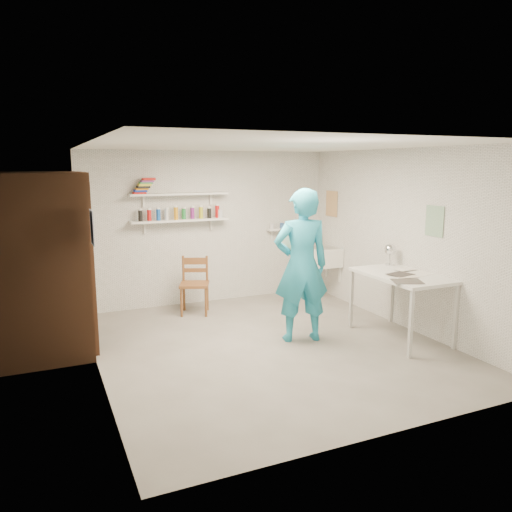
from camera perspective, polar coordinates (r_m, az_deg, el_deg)
name	(u,v)px	position (r m, az deg, el deg)	size (l,w,h in m)	color
floor	(269,346)	(6.22, 1.51, -10.27)	(4.00, 4.50, 0.02)	slate
ceiling	(270,145)	(5.82, 1.63, 12.61)	(4.00, 4.50, 0.02)	silver
wall_back	(209,228)	(7.98, -5.41, 3.26)	(4.00, 0.02, 2.40)	silver
wall_front	(394,293)	(4.02, 15.54, -4.13)	(4.00, 0.02, 2.40)	silver
wall_left	(92,262)	(5.37, -18.20, -0.69)	(0.02, 4.50, 2.40)	silver
wall_right	(405,239)	(6.99, 16.63, 1.87)	(0.02, 4.50, 2.40)	silver
doorway_recess	(86,263)	(6.44, -18.88, -0.77)	(0.02, 0.90, 2.00)	black
corridor_box	(21,264)	(6.41, -25.23, -0.80)	(1.40, 1.50, 2.10)	brown
door_lintel	(82,176)	(6.33, -19.26, 8.61)	(0.06, 1.05, 0.10)	brown
door_jamb_near	(92,271)	(5.95, -18.25, -1.62)	(0.06, 0.10, 2.00)	brown
door_jamb_far	(84,256)	(6.93, -19.10, -0.03)	(0.06, 0.10, 2.00)	brown
shelf_lower	(180,220)	(7.70, -8.66, 4.05)	(1.50, 0.22, 0.03)	white
shelf_upper	(179,194)	(7.66, -8.75, 7.02)	(1.50, 0.22, 0.03)	white
ledge_shelf	(287,229)	(8.43, 3.54, 3.11)	(0.70, 0.14, 0.03)	white
poster_left	(92,228)	(5.37, -18.23, 3.09)	(0.01, 0.28, 0.36)	#334C7F
poster_right_a	(332,204)	(8.39, 8.64, 5.93)	(0.01, 0.34, 0.42)	#995933
poster_right_b	(435,221)	(6.54, 19.73, 3.78)	(0.01, 0.30, 0.38)	#3F724C
belfast_sink	(321,256)	(8.28, 7.46, -0.02)	(0.48, 0.60, 0.30)	white
man	(301,266)	(6.18, 5.20, -1.12)	(0.70, 0.46, 1.91)	#269EBF
wall_clock	(290,238)	(6.30, 3.94, 2.05)	(0.34, 0.34, 0.04)	#D3B88F
wooden_chair	(194,284)	(7.42, -7.05, -3.25)	(0.41, 0.39, 0.89)	brown
work_table	(400,306)	(6.61, 16.16, -5.53)	(0.75, 1.25, 0.84)	silver
desk_lamp	(390,249)	(6.98, 15.10, 0.73)	(0.16, 0.16, 0.16)	silver
spray_cans	(180,214)	(7.69, -8.68, 4.79)	(1.32, 0.06, 0.17)	black
book_stack	(144,186)	(7.54, -12.70, 7.80)	(0.32, 0.14, 0.22)	red
ledge_pots	(287,225)	(8.42, 3.54, 3.52)	(0.48, 0.07, 0.09)	silver
papers	(402,273)	(6.51, 16.35, -1.90)	(0.30, 0.22, 0.02)	silver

